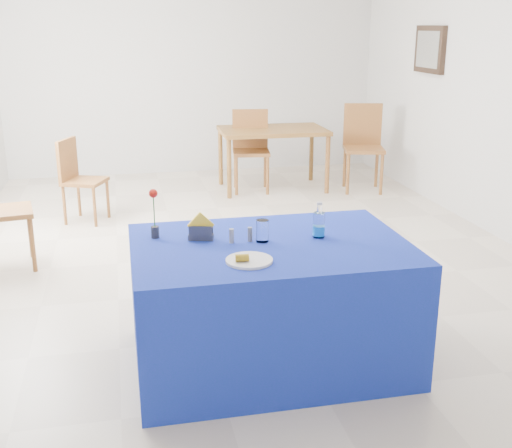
# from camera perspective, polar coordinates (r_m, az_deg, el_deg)

# --- Properties ---
(floor) EXTENTS (7.00, 7.00, 0.00)m
(floor) POSITION_cam_1_polar(r_m,az_deg,el_deg) (5.76, -1.10, -2.70)
(floor) COLOR beige
(floor) RESTS_ON ground
(room_shell) EXTENTS (7.00, 7.00, 7.00)m
(room_shell) POSITION_cam_1_polar(r_m,az_deg,el_deg) (5.41, -1.21, 14.96)
(room_shell) COLOR silver
(room_shell) RESTS_ON ground
(picture_frame) EXTENTS (0.06, 0.64, 0.52)m
(picture_frame) POSITION_cam_1_polar(r_m,az_deg,el_deg) (7.75, 15.21, 14.75)
(picture_frame) COLOR black
(picture_frame) RESTS_ON room_shell
(picture_art) EXTENTS (0.02, 0.52, 0.40)m
(picture_art) POSITION_cam_1_polar(r_m,az_deg,el_deg) (7.74, 15.04, 14.76)
(picture_art) COLOR #998C66
(picture_art) RESTS_ON room_shell
(plate) EXTENTS (0.25, 0.25, 0.01)m
(plate) POSITION_cam_1_polar(r_m,az_deg,el_deg) (3.43, -0.61, -3.26)
(plate) COLOR silver
(plate) RESTS_ON blue_table
(drinking_glass) EXTENTS (0.08, 0.08, 0.13)m
(drinking_glass) POSITION_cam_1_polar(r_m,az_deg,el_deg) (3.73, 0.58, -0.61)
(drinking_glass) COLOR white
(drinking_glass) RESTS_ON blue_table
(salt_shaker) EXTENTS (0.03, 0.03, 0.08)m
(salt_shaker) POSITION_cam_1_polar(r_m,az_deg,el_deg) (3.71, -2.19, -1.06)
(salt_shaker) COLOR slate
(salt_shaker) RESTS_ON blue_table
(pepper_shaker) EXTENTS (0.03, 0.03, 0.08)m
(pepper_shaker) POSITION_cam_1_polar(r_m,az_deg,el_deg) (3.74, -0.54, -0.93)
(pepper_shaker) COLOR slate
(pepper_shaker) RESTS_ON blue_table
(blue_table) EXTENTS (1.60, 1.10, 0.76)m
(blue_table) POSITION_cam_1_polar(r_m,az_deg,el_deg) (3.86, 1.25, -7.04)
(blue_table) COLOR navy
(blue_table) RESTS_ON floor
(water_bottle) EXTENTS (0.07, 0.07, 0.21)m
(water_bottle) POSITION_cam_1_polar(r_m,az_deg,el_deg) (3.82, 5.61, -0.14)
(water_bottle) COLOR silver
(water_bottle) RESTS_ON blue_table
(napkin_holder) EXTENTS (0.16, 0.09, 0.17)m
(napkin_holder) POSITION_cam_1_polar(r_m,az_deg,el_deg) (3.78, -4.92, -0.69)
(napkin_holder) COLOR #3A3A3F
(napkin_holder) RESTS_ON blue_table
(rose_vase) EXTENTS (0.05, 0.05, 0.30)m
(rose_vase) POSITION_cam_1_polar(r_m,az_deg,el_deg) (3.81, -9.04, 0.88)
(rose_vase) COLOR #232328
(rose_vase) RESTS_ON blue_table
(oak_table) EXTENTS (1.29, 0.84, 0.76)m
(oak_table) POSITION_cam_1_polar(r_m,az_deg,el_deg) (7.92, 1.50, 7.93)
(oak_table) COLOR brown
(oak_table) RESTS_ON floor
(chair_bg_left) EXTENTS (0.50, 0.50, 0.98)m
(chair_bg_left) POSITION_cam_1_polar(r_m,az_deg,el_deg) (7.91, -0.48, 7.10)
(chair_bg_left) COLOR #99582C
(chair_bg_left) RESTS_ON floor
(chair_bg_right) EXTENTS (0.57, 0.57, 1.05)m
(chair_bg_right) POSITION_cam_1_polar(r_m,az_deg,el_deg) (8.04, 9.49, 7.31)
(chair_bg_right) COLOR #99582C
(chair_bg_right) RESTS_ON floor
(chair_win_b) EXTENTS (0.50, 0.50, 0.86)m
(chair_win_b) POSITION_cam_1_polar(r_m,az_deg,el_deg) (6.86, -15.61, 4.27)
(chair_win_b) COLOR #99582C
(chair_win_b) RESTS_ON floor
(banana_pieces) EXTENTS (0.08, 0.05, 0.04)m
(banana_pieces) POSITION_cam_1_polar(r_m,az_deg,el_deg) (3.39, -1.22, -3.02)
(banana_pieces) COLOR yellow
(banana_pieces) RESTS_ON plate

